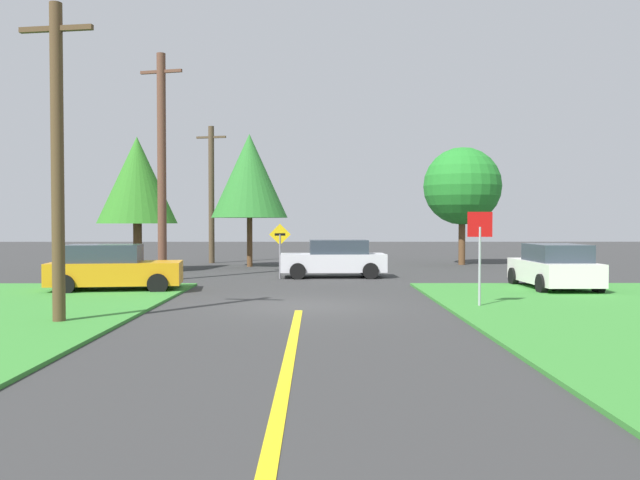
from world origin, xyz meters
TOP-DOWN VIEW (x-y plane):
  - ground_plane at (0.00, 0.00)m, footprint 120.00×120.00m
  - lane_stripe_center at (0.00, -8.00)m, footprint 0.20×14.00m
  - stop_sign at (4.98, -0.55)m, footprint 0.69×0.07m
  - parked_car_near_building at (-6.47, 3.78)m, footprint 4.57×2.51m
  - car_approaching_junction at (1.25, 9.50)m, footprint 4.55×2.12m
  - car_on_crossroad at (8.80, 4.22)m, footprint 2.14×4.30m
  - utility_pole_near at (-5.52, -3.26)m, footprint 1.80×0.40m
  - utility_pole_mid at (-5.80, 8.00)m, footprint 1.78×0.54m
  - utility_pole_far at (-5.61, 19.27)m, footprint 1.78×0.53m
  - direction_sign at (-1.06, 8.88)m, footprint 0.90×0.14m
  - oak_tree_left at (-3.09, 16.25)m, footprint 4.06×4.06m
  - pine_tree_center at (8.62, 17.73)m, footprint 4.31×4.31m
  - oak_tree_right at (-8.18, 12.98)m, footprint 3.80×3.80m

SIDE VIEW (x-z plane):
  - ground_plane at x=0.00m, z-range 0.00..0.00m
  - lane_stripe_center at x=0.00m, z-range 0.00..0.01m
  - car_approaching_junction at x=1.25m, z-range 0.00..1.62m
  - parked_car_near_building at x=-6.47m, z-range 0.00..1.62m
  - car_on_crossroad at x=8.80m, z-range 0.00..1.62m
  - direction_sign at x=-1.06m, z-range 0.28..2.60m
  - stop_sign at x=4.98m, z-range 0.52..3.18m
  - utility_pole_near at x=-5.52m, z-range 0.12..7.55m
  - utility_pole_far at x=-5.61m, z-range 0.10..8.03m
  - pine_tree_center at x=8.62m, z-range 1.10..7.66m
  - oak_tree_right at x=-8.18m, z-range 1.14..7.64m
  - utility_pole_mid at x=-5.80m, z-range 0.08..9.28m
  - oak_tree_left at x=-3.09m, z-range 1.30..8.39m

